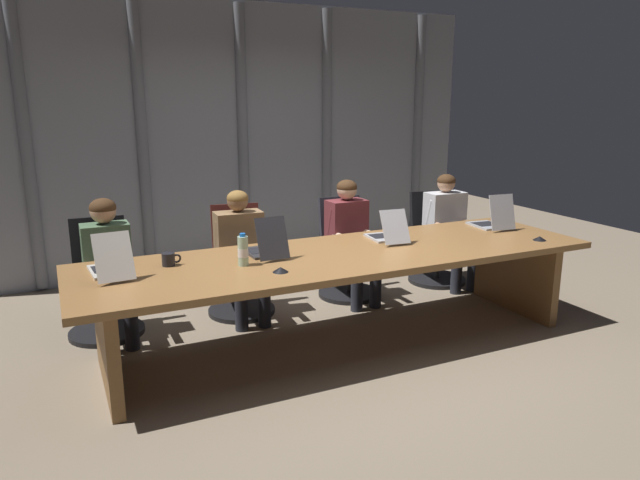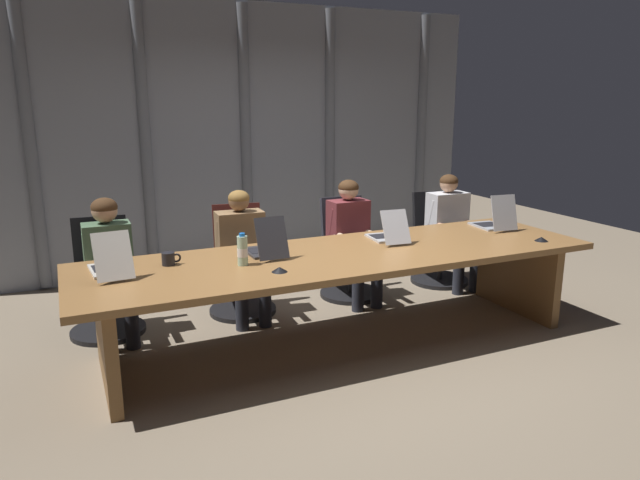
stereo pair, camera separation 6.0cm
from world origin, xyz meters
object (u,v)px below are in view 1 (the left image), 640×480
object	(u,v)px
person_left_end	(108,261)
person_right_mid	(449,223)
water_bottle_primary	(243,251)
coffee_mug_near	(169,259)
office_chair_left_end	(103,292)
laptop_left_mid	(265,248)
laptop_center	(387,234)
laptop_left_end	(110,266)
person_center	(351,234)
office_chair_left_mid	(240,273)
person_left_mid	(242,247)
laptop_right_mid	(492,221)
conference_mic_left_side	(281,270)
conference_mic_middle	(540,238)
office_chair_right_mid	(436,248)
office_chair_center	(347,259)

from	to	relation	value
person_left_end	person_right_mid	bearing A→B (deg)	90.03
water_bottle_primary	coffee_mug_near	world-z (taller)	water_bottle_primary
coffee_mug_near	office_chair_left_end	bearing A→B (deg)	116.14
person_right_mid	laptop_left_mid	bearing A→B (deg)	-71.73
laptop_center	person_right_mid	world-z (taller)	person_right_mid
laptop_left_end	person_center	bearing A→B (deg)	-76.69
laptop_center	office_chair_left_end	bearing A→B (deg)	74.59
office_chair_left_end	office_chair_left_mid	distance (m)	1.16
office_chair_left_end	person_left_end	xyz separation A→B (m)	(0.05, -0.16, 0.30)
office_chair_left_end	coffee_mug_near	bearing A→B (deg)	29.15
person_left_mid	laptop_right_mid	bearing A→B (deg)	75.12
office_chair_left_end	person_center	size ratio (longest dim) A/B	0.82
coffee_mug_near	laptop_left_end	bearing A→B (deg)	-173.10
laptop_right_mid	conference_mic_left_side	size ratio (longest dim) A/B	4.03
person_center	water_bottle_primary	size ratio (longest dim) A/B	4.94
person_left_end	coffee_mug_near	xyz separation A→B (m)	(0.35, -0.65, 0.14)
office_chair_left_mid	person_center	xyz separation A→B (m)	(1.05, -0.16, 0.30)
laptop_left_end	conference_mic_middle	world-z (taller)	laptop_left_end
laptop_center	person_right_mid	xyz separation A→B (m)	(1.17, 0.67, -0.15)
office_chair_right_mid	laptop_left_end	bearing A→B (deg)	-68.63
laptop_left_mid	office_chair_right_mid	xyz separation A→B (m)	(2.21, 0.84, -0.45)
office_chair_left_end	person_right_mid	bearing A→B (deg)	90.31
office_chair_left_mid	conference_mic_left_side	world-z (taller)	office_chair_left_mid
water_bottle_primary	laptop_left_end	bearing A→B (deg)	169.19
conference_mic_left_side	person_left_mid	bearing A→B (deg)	85.74
person_left_end	water_bottle_primary	xyz separation A→B (m)	(0.83, -0.87, 0.20)
laptop_right_mid	conference_mic_middle	world-z (taller)	laptop_right_mid
laptop_right_mid	person_left_mid	bearing A→B (deg)	78.52
conference_mic_left_side	conference_mic_middle	xyz separation A→B (m)	(2.29, -0.08, 0.00)
laptop_center	office_chair_right_mid	xyz separation A→B (m)	(1.13, 0.83, -0.45)
office_chair_right_mid	laptop_right_mid	bearing A→B (deg)	6.12
laptop_center	laptop_left_mid	bearing A→B (deg)	96.21
laptop_left_end	laptop_left_mid	distance (m)	1.11
laptop_left_mid	laptop_center	size ratio (longest dim) A/B	0.99
person_left_end	laptop_center	bearing A→B (deg)	72.61
office_chair_left_mid	person_center	size ratio (longest dim) A/B	0.83
office_chair_center	coffee_mug_near	xyz separation A→B (m)	(-1.86, -0.82, 0.43)
person_left_mid	laptop_left_mid	bearing A→B (deg)	-0.38
laptop_left_end	person_right_mid	xyz separation A→B (m)	(3.35, 0.70, -0.15)
person_left_end	water_bottle_primary	bearing A→B (deg)	43.65
coffee_mug_near	conference_mic_left_side	size ratio (longest dim) A/B	1.24
laptop_left_mid	office_chair_left_mid	world-z (taller)	laptop_left_mid
office_chair_center	person_right_mid	world-z (taller)	person_right_mid
person_left_mid	conference_mic_middle	distance (m)	2.52
office_chair_left_mid	water_bottle_primary	size ratio (longest dim) A/B	4.12
office_chair_left_mid	office_chair_right_mid	world-z (taller)	office_chair_left_mid
laptop_right_mid	office_chair_left_end	distance (m)	3.44
office_chair_left_end	person_left_end	bearing A→B (deg)	19.45
person_left_end	water_bottle_primary	size ratio (longest dim) A/B	4.86
laptop_right_mid	conference_mic_left_side	distance (m)	2.30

